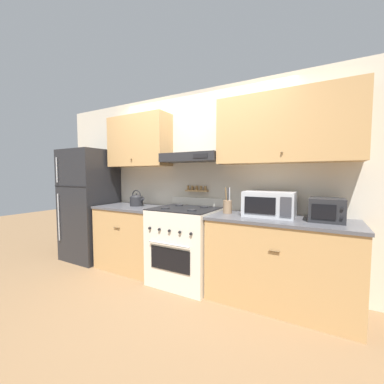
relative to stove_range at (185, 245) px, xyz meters
The scene contains 10 objects.
ground_plane 0.57m from the stove_range, 90.00° to the right, with size 16.00×16.00×0.00m, color brown.
wall_back 1.07m from the stove_range, 70.60° to the left, with size 5.20×0.46×2.55m.
counter_left 0.92m from the stove_range, behind, with size 1.04×0.67×0.93m.
counter_right 1.15m from the stove_range, ahead, with size 1.50×0.67×0.93m.
stove_range is the anchor object (origin of this frame).
refrigerator 1.90m from the stove_range, behind, with size 0.76×0.71×1.79m.
tea_kettle 1.05m from the stove_range, behind, with size 0.25×0.19×0.24m.
microwave 1.18m from the stove_range, ahead, with size 0.54×0.37×0.28m.
utensil_crock 0.76m from the stove_range, ahead, with size 0.10×0.10×0.31m.
toaster_oven 1.67m from the stove_range, ahead, with size 0.32×0.32×0.23m.
Camera 1 is at (1.52, -2.27, 1.38)m, focal length 22.00 mm.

